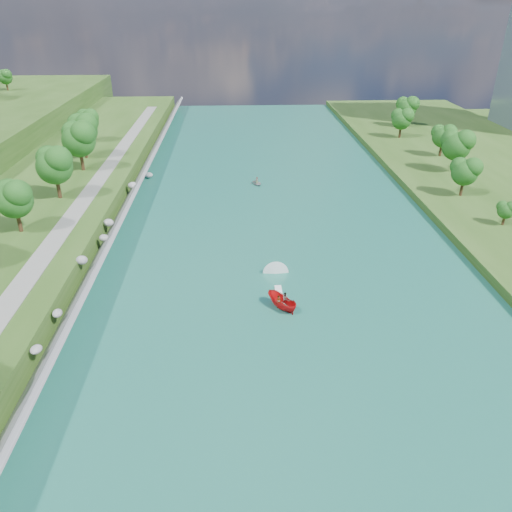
{
  "coord_description": "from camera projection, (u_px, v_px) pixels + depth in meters",
  "views": [
    {
      "loc": [
        -6.64,
        -45.8,
        34.14
      ],
      "look_at": [
        -3.82,
        15.66,
        2.5
      ],
      "focal_mm": 35.0,
      "sensor_mm": 36.0,
      "label": 1
    }
  ],
  "objects": [
    {
      "name": "ground",
      "position": [
        296.0,
        338.0,
        56.57
      ],
      "size": [
        260.0,
        260.0,
        0.0
      ],
      "primitive_type": "plane",
      "color": "#2D5119",
      "rests_on": "ground"
    },
    {
      "name": "raft",
      "position": [
        257.0,
        183.0,
        103.15
      ],
      "size": [
        3.21,
        3.71,
        1.56
      ],
      "rotation": [
        0.0,
        0.0,
        0.38
      ],
      "color": "gray",
      "rests_on": "river_water"
    },
    {
      "name": "river_water",
      "position": [
        280.0,
        257.0,
        74.32
      ],
      "size": [
        55.0,
        240.0,
        0.1
      ],
      "primitive_type": "cube",
      "color": "#196252",
      "rests_on": "ground"
    },
    {
      "name": "riprap_bank",
      "position": [
        102.0,
        252.0,
        71.89
      ],
      "size": [
        3.78,
        236.0,
        4.26
      ],
      "color": "slate",
      "rests_on": "ground"
    },
    {
      "name": "riverside_path",
      "position": [
        55.0,
        240.0,
        71.39
      ],
      "size": [
        3.0,
        200.0,
        0.1
      ],
      "primitive_type": "cube",
      "color": "gray",
      "rests_on": "berm_west"
    },
    {
      "name": "trees_east",
      "position": [
        485.0,
        172.0,
        91.53
      ],
      "size": [
        16.05,
        140.94,
        10.49
      ],
      "color": "#155218",
      "rests_on": "berm_east"
    },
    {
      "name": "motorboat",
      "position": [
        281.0,
        298.0,
        62.48
      ],
      "size": [
        4.27,
        19.22,
        2.04
      ],
      "rotation": [
        0.0,
        0.0,
        3.79
      ],
      "color": "red",
      "rests_on": "river_water"
    }
  ]
}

